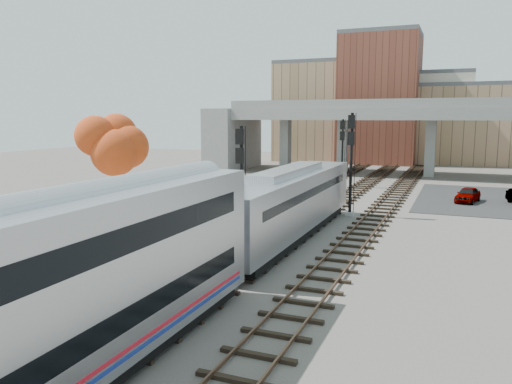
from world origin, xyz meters
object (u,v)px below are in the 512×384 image
Objects in this scene: locomotive at (288,202)px; car_a at (468,195)px; tree at (115,148)px; signal_mast_near at (241,187)px; signal_mast_far at (342,153)px; signal_mast_mid at (351,164)px.

locomotive reaches higher than car_a.
signal_mast_near is at bearing -0.74° from tree.
signal_mast_near is at bearing -132.42° from locomotive.
tree is at bearing -168.69° from locomotive.
tree is at bearing -108.57° from signal_mast_far.
signal_mast_near is at bearing -90.00° from signal_mast_far.
signal_mast_mid is at bearing -116.19° from car_a.
signal_mast_mid is (4.10, 10.77, 0.56)m from signal_mast_near.
signal_mast_mid is (2.00, 8.47, 1.63)m from locomotive.
locomotive is 24.19m from signal_mast_far.
car_a is (12.36, 20.64, -2.66)m from signal_mast_near.
signal_mast_near is 26.37m from signal_mast_far.
signal_mast_far reaches higher than car_a.
tree reaches higher than signal_mast_near.
locomotive is 2.61× the size of tree.
signal_mast_mid is at bearing 76.71° from locomotive.
signal_mast_near is at bearing -107.18° from car_a.
signal_mast_far is 1.86× the size of car_a.
tree is at bearing -122.16° from car_a.
car_a is at bearing 44.10° from tree.
car_a is at bearing 60.77° from locomotive.
signal_mast_mid reaches higher than car_a.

